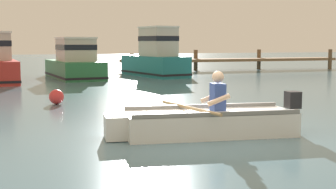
% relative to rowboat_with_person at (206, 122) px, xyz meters
% --- Properties ---
extents(ground_plane, '(120.00, 120.00, 0.00)m').
position_rel_rowboat_with_person_xyz_m(ground_plane, '(-0.24, -0.10, -0.25)').
color(ground_plane, slate).
extents(wooden_dock, '(13.79, 1.64, 1.26)m').
position_rel_rowboat_with_person_xyz_m(wooden_dock, '(9.37, 17.98, 0.38)').
color(wooden_dock, brown).
rests_on(wooden_dock, ground).
extents(rowboat_with_person, '(3.73, 1.97, 1.19)m').
position_rel_rowboat_with_person_xyz_m(rowboat_with_person, '(0.00, 0.00, 0.00)').
color(rowboat_with_person, white).
rests_on(rowboat_with_person, ground).
extents(moored_boat_green, '(2.43, 5.12, 1.95)m').
position_rel_rowboat_with_person_xyz_m(moored_boat_green, '(-0.59, 14.65, 0.47)').
color(moored_boat_green, '#287042').
rests_on(moored_boat_green, ground).
extents(moored_boat_teal, '(2.54, 4.81, 2.49)m').
position_rel_rowboat_with_person_xyz_m(moored_boat_teal, '(3.47, 14.77, 0.66)').
color(moored_boat_teal, '#1E727A').
rests_on(moored_boat_teal, ground).
extents(mooring_buoy, '(0.41, 0.41, 0.41)m').
position_rel_rowboat_with_person_xyz_m(mooring_buoy, '(-2.24, 5.34, -0.05)').
color(mooring_buoy, red).
rests_on(mooring_buoy, ground).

